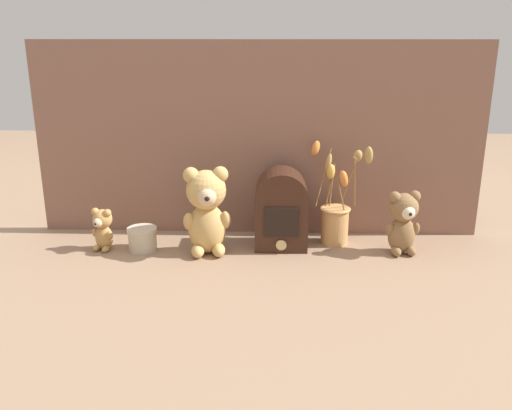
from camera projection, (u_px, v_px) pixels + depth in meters
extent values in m
plane|color=#8E7056|center=(256.00, 251.00, 1.56)|extent=(4.00, 4.00, 0.00)
cube|color=#845B4C|center=(258.00, 140.00, 1.63)|extent=(1.35, 0.02, 0.59)
ellipsoid|color=tan|center=(207.00, 228.00, 1.53)|extent=(0.12, 0.10, 0.15)
sphere|color=tan|center=(206.00, 190.00, 1.50)|extent=(0.11, 0.11, 0.11)
sphere|color=#D1B289|center=(207.00, 197.00, 1.46)|extent=(0.05, 0.05, 0.05)
sphere|color=black|center=(207.00, 199.00, 1.44)|extent=(0.02, 0.02, 0.02)
sphere|color=tan|center=(220.00, 174.00, 1.49)|extent=(0.04, 0.04, 0.04)
sphere|color=tan|center=(191.00, 175.00, 1.48)|extent=(0.04, 0.04, 0.04)
ellipsoid|color=tan|center=(225.00, 220.00, 1.52)|extent=(0.04, 0.05, 0.07)
ellipsoid|color=tan|center=(189.00, 222.00, 1.51)|extent=(0.04, 0.05, 0.07)
ellipsoid|color=tan|center=(219.00, 250.00, 1.52)|extent=(0.05, 0.06, 0.04)
ellipsoid|color=tan|center=(198.00, 251.00, 1.52)|extent=(0.05, 0.06, 0.04)
ellipsoid|color=olive|center=(401.00, 235.00, 1.54)|extent=(0.09, 0.08, 0.11)
sphere|color=olive|center=(404.00, 207.00, 1.51)|extent=(0.08, 0.08, 0.08)
sphere|color=beige|center=(408.00, 212.00, 1.49)|extent=(0.04, 0.04, 0.04)
sphere|color=black|center=(410.00, 214.00, 1.47)|extent=(0.01, 0.01, 0.01)
sphere|color=olive|center=(415.00, 196.00, 1.51)|extent=(0.03, 0.03, 0.03)
sphere|color=olive|center=(395.00, 197.00, 1.50)|extent=(0.03, 0.03, 0.03)
ellipsoid|color=olive|center=(415.00, 229.00, 1.53)|extent=(0.03, 0.04, 0.05)
ellipsoid|color=olive|center=(390.00, 230.00, 1.52)|extent=(0.03, 0.04, 0.05)
ellipsoid|color=olive|center=(411.00, 251.00, 1.53)|extent=(0.03, 0.05, 0.03)
ellipsoid|color=olive|center=(396.00, 251.00, 1.53)|extent=(0.03, 0.05, 0.03)
ellipsoid|color=tan|center=(104.00, 238.00, 1.56)|extent=(0.06, 0.06, 0.07)
sphere|color=tan|center=(102.00, 219.00, 1.55)|extent=(0.06, 0.06, 0.06)
sphere|color=#D1B289|center=(98.00, 223.00, 1.53)|extent=(0.03, 0.03, 0.03)
sphere|color=black|center=(95.00, 224.00, 1.52)|extent=(0.01, 0.01, 0.01)
sphere|color=tan|center=(107.00, 213.00, 1.53)|extent=(0.02, 0.02, 0.02)
sphere|color=tan|center=(95.00, 211.00, 1.55)|extent=(0.02, 0.02, 0.02)
ellipsoid|color=tan|center=(110.00, 235.00, 1.55)|extent=(0.02, 0.03, 0.03)
ellipsoid|color=tan|center=(95.00, 233.00, 1.56)|extent=(0.02, 0.03, 0.03)
ellipsoid|color=tan|center=(106.00, 249.00, 1.55)|extent=(0.03, 0.03, 0.02)
ellipsoid|color=tan|center=(97.00, 248.00, 1.56)|extent=(0.03, 0.03, 0.02)
cylinder|color=tan|center=(335.00, 225.00, 1.61)|extent=(0.08, 0.08, 0.11)
torus|color=tan|center=(335.00, 209.00, 1.59)|extent=(0.09, 0.09, 0.01)
cylinder|color=olive|center=(355.00, 182.00, 1.55)|extent=(0.02, 0.07, 0.16)
ellipsoid|color=tan|center=(369.00, 155.00, 1.52)|extent=(0.03, 0.05, 0.06)
cylinder|color=olive|center=(331.00, 189.00, 1.59)|extent=(0.01, 0.01, 0.10)
ellipsoid|color=gold|center=(331.00, 172.00, 1.58)|extent=(0.04, 0.04, 0.05)
cylinder|color=olive|center=(341.00, 194.00, 1.55)|extent=(0.03, 0.01, 0.10)
ellipsoid|color=orange|center=(344.00, 178.00, 1.52)|extent=(0.04, 0.03, 0.05)
cylinder|color=olive|center=(330.00, 185.00, 1.60)|extent=(0.03, 0.02, 0.13)
ellipsoid|color=tan|center=(328.00, 163.00, 1.59)|extent=(0.03, 0.03, 0.06)
cylinder|color=olive|center=(323.00, 177.00, 1.60)|extent=(0.05, 0.05, 0.17)
ellipsoid|color=orange|center=(316.00, 148.00, 1.60)|extent=(0.04, 0.04, 0.05)
cylinder|color=olive|center=(349.00, 181.00, 1.59)|extent=(0.04, 0.05, 0.15)
ellipsoid|color=tan|center=(358.00, 156.00, 1.58)|extent=(0.04, 0.05, 0.04)
cube|color=#381E14|center=(281.00, 221.00, 1.58)|extent=(0.15, 0.13, 0.16)
cylinder|color=#381E14|center=(281.00, 195.00, 1.56)|extent=(0.15, 0.13, 0.15)
cube|color=black|center=(282.00, 222.00, 1.51)|extent=(0.10, 0.01, 0.09)
cylinder|color=#D6BC7A|center=(281.00, 245.00, 1.53)|extent=(0.03, 0.01, 0.03)
cylinder|color=beige|center=(142.00, 241.00, 1.56)|extent=(0.08, 0.08, 0.05)
cylinder|color=beige|center=(142.00, 230.00, 1.55)|extent=(0.09, 0.09, 0.01)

